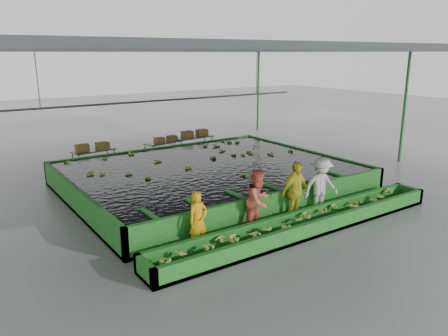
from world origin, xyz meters
TOP-DOWN VIEW (x-y plane):
  - ground at (0.00, 0.00)m, footprint 80.00×80.00m
  - shed_roof at (0.00, 0.00)m, footprint 20.00×22.00m
  - shed_posts at (0.00, 0.00)m, footprint 20.00×22.00m
  - flotation_tank at (0.00, 1.50)m, footprint 10.00×8.00m
  - tank_water at (0.00, 1.50)m, footprint 9.70×7.70m
  - sorting_trough at (0.00, -3.60)m, footprint 10.00×1.00m
  - cableway_rail at (0.00, 5.00)m, footprint 0.08×0.08m
  - rail_hanger_left at (-5.00, 5.00)m, footprint 0.04×0.04m
  - rail_hanger_right at (5.00, 5.00)m, footprint 0.04×0.04m
  - worker_a at (-3.07, -2.80)m, footprint 0.61×0.43m
  - worker_b at (-1.08, -2.80)m, footprint 1.08×0.96m
  - worker_c at (0.32, -2.80)m, footprint 1.14×0.56m
  - worker_d at (1.42, -2.80)m, footprint 1.32×0.94m
  - packing_table_left at (-2.63, 6.82)m, footprint 1.92×0.98m
  - packing_table_mid at (0.71, 6.73)m, footprint 1.93×1.08m
  - packing_table_right at (2.44, 6.75)m, footprint 2.00×0.86m
  - box_stack_left at (-2.67, 6.75)m, footprint 1.45×0.44m
  - box_stack_mid at (0.83, 6.65)m, footprint 1.23×0.52m
  - box_stack_right at (2.52, 6.78)m, footprint 1.43×0.45m
  - floating_bananas at (0.00, 2.30)m, footprint 8.96×6.11m
  - trough_bananas at (0.00, -3.60)m, footprint 9.00×0.60m

SIDE VIEW (x-z plane):
  - ground at x=0.00m, z-range 0.00..0.00m
  - sorting_trough at x=0.00m, z-range 0.00..0.50m
  - trough_bananas at x=0.00m, z-range 0.34..0.46m
  - packing_table_mid at x=0.71m, z-range 0.00..0.83m
  - packing_table_left at x=-2.63m, z-range 0.00..0.83m
  - packing_table_right at x=2.44m, z-range 0.00..0.90m
  - flotation_tank at x=0.00m, z-range 0.00..0.90m
  - worker_a at x=-3.07m, z-range 0.00..1.56m
  - box_stack_mid at x=0.83m, z-range 0.70..0.96m
  - box_stack_left at x=-2.67m, z-range 0.68..0.99m
  - tank_water at x=0.00m, z-range 0.85..0.85m
  - floating_bananas at x=0.00m, z-range 0.79..0.91m
  - box_stack_right at x=2.52m, z-range 0.75..1.05m
  - worker_b at x=-1.08m, z-range 0.00..1.83m
  - worker_d at x=1.42m, z-range 0.00..1.85m
  - worker_c at x=0.32m, z-range 0.00..1.87m
  - shed_posts at x=0.00m, z-range 0.00..5.00m
  - cableway_rail at x=0.00m, z-range -4.00..10.00m
  - rail_hanger_left at x=-5.00m, z-range 3.00..5.00m
  - rail_hanger_right at x=5.00m, z-range 3.00..5.00m
  - shed_roof at x=0.00m, z-range 4.98..5.02m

